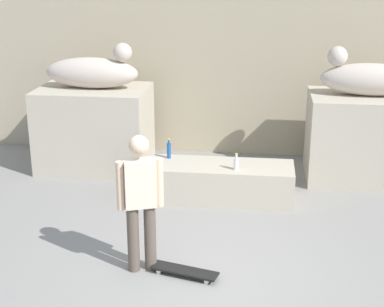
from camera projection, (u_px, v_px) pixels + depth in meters
ground_plane at (205, 281)px, 6.68m from camera, size 40.00×40.00×0.00m
pedestal_left at (95, 128)px, 10.10m from camera, size 1.87×1.29×1.42m
pedestal_right at (365, 138)px, 9.57m from camera, size 1.87×1.29×1.42m
statue_reclining_left at (94, 72)px, 9.78m from camera, size 1.62×0.61×0.78m
statue_reclining_right at (369, 78)px, 9.26m from camera, size 1.63×0.64×0.78m
ledge_block at (221, 182)px, 8.87m from camera, size 2.20×0.79×0.55m
skater at (140, 198)px, 6.64m from camera, size 0.51×0.31×1.67m
skateboard at (185, 271)px, 6.77m from camera, size 0.82×0.40×0.08m
bottle_clear at (236, 163)px, 8.55m from camera, size 0.08×0.08×0.25m
bottle_blue at (169, 150)px, 9.04m from camera, size 0.06×0.06×0.32m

